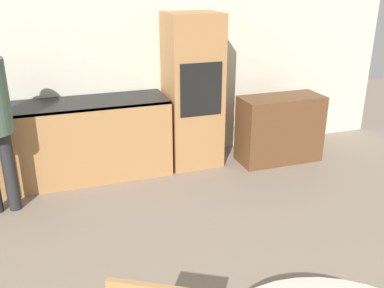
{
  "coord_description": "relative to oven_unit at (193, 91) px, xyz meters",
  "views": [
    {
      "loc": [
        -0.88,
        0.3,
        2.15
      ],
      "look_at": [
        0.03,
        2.92,
        1.07
      ],
      "focal_mm": 40.0,
      "sensor_mm": 36.0,
      "label": 1
    }
  ],
  "objects": [
    {
      "name": "kitchen_counter",
      "position": [
        -1.89,
        -0.01,
        -0.44
      ],
      "size": [
        3.09,
        0.6,
        0.89
      ],
      "color": "#AD7A47",
      "rests_on": "ground_plane"
    },
    {
      "name": "oven_unit",
      "position": [
        0.0,
        0.0,
        0.0
      ],
      "size": [
        0.61,
        0.59,
        1.79
      ],
      "color": "#AD7A47",
      "rests_on": "ground_plane"
    },
    {
      "name": "wall_back",
      "position": [
        -0.74,
        0.34,
        0.4
      ],
      "size": [
        7.1,
        0.05,
        2.6
      ],
      "color": "beige",
      "rests_on": "ground_plane"
    },
    {
      "name": "sideboard",
      "position": [
        1.03,
        -0.3,
        -0.49
      ],
      "size": [
        1.01,
        0.45,
        0.82
      ],
      "color": "brown",
      "rests_on": "ground_plane"
    }
  ]
}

